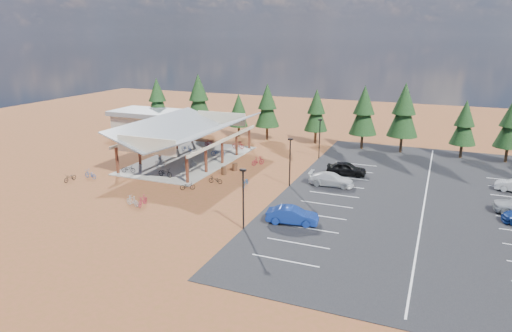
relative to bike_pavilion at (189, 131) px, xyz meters
name	(u,v)px	position (x,y,z in m)	size (l,w,h in m)	color
ground	(239,186)	(10.00, -7.00, -3.82)	(140.00, 140.00, 0.00)	brown
asphalt_lot	(425,200)	(28.50, -4.00, -3.80)	(27.00, 44.00, 0.04)	black
concrete_pad	(190,160)	(0.00, 0.00, -3.77)	(10.60, 18.60, 0.10)	gray
bike_pavilion	(189,131)	(0.00, 0.00, 0.00)	(11.65, 19.40, 4.97)	#582819
outbuilding	(148,122)	(-14.00, 11.00, -1.80)	(11.00, 7.00, 3.90)	#ADA593
lamp_post_0	(243,195)	(15.00, -17.00, -0.85)	(0.50, 0.25, 5.14)	black
lamp_post_1	(290,159)	(15.00, -5.00, -0.85)	(0.50, 0.25, 5.14)	black
lamp_post_2	(320,136)	(15.00, 7.00, -0.85)	(0.50, 0.25, 5.14)	black
trash_bin_0	(224,171)	(6.78, -4.02, -3.37)	(0.60, 0.60, 0.90)	#492C1A
trash_bin_1	(235,167)	(7.28, -2.12, -3.37)	(0.60, 0.60, 0.90)	#492C1A
pine_0	(157,98)	(-14.70, 14.83, 1.44)	(3.70, 3.70, 8.62)	#382314
pine_1	(199,97)	(-7.05, 15.11, 1.99)	(4.09, 4.09, 9.52)	#382314
pine_2	(239,111)	(-0.11, 15.24, 0.26)	(2.87, 2.87, 6.70)	#382314
pine_3	(267,106)	(4.81, 14.80, 1.36)	(3.65, 3.65, 8.50)	#382314
pine_4	(316,111)	(12.29, 15.12, 1.04)	(3.42, 3.42, 7.97)	#382314
pine_5	(364,111)	(19.21, 14.21, 1.59)	(3.81, 3.81, 8.86)	#382314
pine_6	(404,110)	(24.43, 14.25, 1.95)	(4.05, 4.05, 9.44)	#382314
pine_7	(464,123)	(31.91, 14.31, 0.78)	(3.24, 3.24, 7.55)	#382314
pine_8	(511,123)	(37.10, 14.04, 1.18)	(3.52, 3.52, 8.19)	#382314
bike_0	(128,169)	(-3.61, -7.80, -3.28)	(0.59, 1.70, 0.89)	black
bike_1	(161,162)	(-1.57, -4.26, -3.21)	(0.49, 1.72, 1.04)	#959A9D
bike_2	(186,148)	(-2.60, 3.46, -3.27)	(0.60, 1.72, 0.90)	navy
bike_3	(209,143)	(-0.93, 6.93, -3.22)	(0.48, 1.69, 1.02)	maroon
bike_4	(165,173)	(1.24, -7.56, -3.23)	(0.66, 1.88, 0.99)	black
bike_5	(190,163)	(1.77, -3.08, -3.19)	(0.50, 1.77, 1.07)	gray
bike_6	(218,152)	(2.54, 2.82, -3.22)	(0.66, 1.90, 1.00)	#23448E
bike_7	(238,145)	(3.34, 7.44, -3.19)	(0.50, 1.78, 1.07)	maroon
bike_8	(70,178)	(-7.59, -12.69, -3.38)	(0.58, 1.67, 0.88)	black
bike_10	(90,174)	(-6.29, -11.00, -3.34)	(0.64, 1.83, 0.96)	#264A92
bike_11	(143,200)	(4.14, -15.75, -3.32)	(0.47, 1.68, 1.01)	maroon
bike_12	(188,186)	(5.68, -10.23, -3.41)	(0.54, 1.56, 0.82)	black
bike_13	(132,201)	(3.29, -16.16, -3.32)	(0.47, 1.66, 1.00)	#9CA0A4
bike_14	(246,182)	(10.79, -6.94, -3.35)	(0.63, 1.81, 0.95)	navy
bike_15	(258,161)	(8.89, 1.11, -3.28)	(0.51, 1.82, 1.09)	maroon
bike_16	(215,180)	(7.38, -7.28, -3.40)	(0.56, 1.61, 0.85)	black
car_1	(292,215)	(18.41, -14.51, -3.06)	(1.53, 4.38, 1.44)	navy
car_3	(331,179)	(19.08, -3.32, -3.09)	(1.93, 4.76, 1.38)	silver
car_4	(346,169)	(19.77, 1.07, -3.03)	(1.78, 4.43, 1.51)	black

